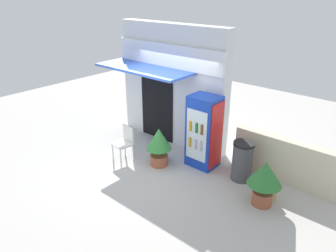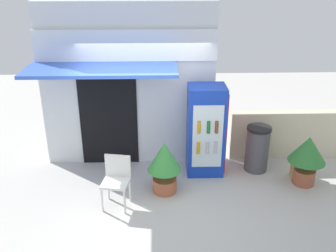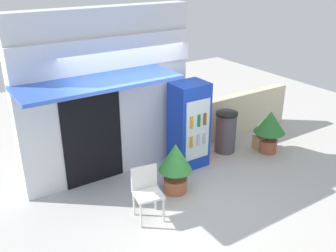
{
  "view_description": "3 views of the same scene",
  "coord_description": "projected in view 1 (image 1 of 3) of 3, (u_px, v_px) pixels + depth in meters",
  "views": [
    {
      "loc": [
        5.04,
        -4.98,
        4.07
      ],
      "look_at": [
        0.52,
        0.27,
        1.04
      ],
      "focal_mm": 34.2,
      "sensor_mm": 36.0,
      "label": 1
    },
    {
      "loc": [
        0.25,
        -5.83,
        3.9
      ],
      "look_at": [
        0.42,
        0.18,
        1.27
      ],
      "focal_mm": 40.79,
      "sensor_mm": 36.0,
      "label": 2
    },
    {
      "loc": [
        -3.05,
        -4.86,
        3.94
      ],
      "look_at": [
        0.29,
        0.25,
        1.29
      ],
      "focal_mm": 40.61,
      "sensor_mm": 36.0,
      "label": 3
    }
  ],
  "objects": [
    {
      "name": "trash_bin",
      "position": [
        242.0,
        161.0,
        7.19
      ],
      "size": [
        0.48,
        0.48,
        0.93
      ],
      "color": "#47474C",
      "rests_on": "ground"
    },
    {
      "name": "potted_plant_curbside",
      "position": [
        265.0,
        178.0,
        6.28
      ],
      "size": [
        0.68,
        0.68,
        0.97
      ],
      "color": "#995138",
      "rests_on": "ground"
    },
    {
      "name": "potted_plant_near_shop",
      "position": [
        159.0,
        143.0,
        7.73
      ],
      "size": [
        0.61,
        0.61,
        0.97
      ],
      "color": "#AD5B3D",
      "rests_on": "ground"
    },
    {
      "name": "cardboard_box",
      "position": [
        266.0,
        193.0,
        6.58
      ],
      "size": [
        0.37,
        0.32,
        0.32
      ],
      "primitive_type": "cube",
      "rotation": [
        0.0,
        0.0,
        -0.14
      ],
      "color": "tan",
      "rests_on": "ground"
    },
    {
      "name": "plastic_chair",
      "position": [
        125.0,
        141.0,
        7.99
      ],
      "size": [
        0.51,
        0.49,
        0.89
      ],
      "color": "silver",
      "rests_on": "ground"
    },
    {
      "name": "storefront_building",
      "position": [
        171.0,
        84.0,
        8.61
      ],
      "size": [
        3.45,
        1.36,
        3.23
      ],
      "color": "silver",
      "rests_on": "ground"
    },
    {
      "name": "stone_boundary_wall",
      "position": [
        295.0,
        164.0,
        6.98
      ],
      "size": [
        2.84,
        0.23,
        1.02
      ],
      "primitive_type": "cube",
      "color": "beige",
      "rests_on": "ground"
    },
    {
      "name": "ground",
      "position": [
        146.0,
        161.0,
        8.1
      ],
      "size": [
        16.0,
        16.0,
        0.0
      ],
      "primitive_type": "plane",
      "color": "beige"
    },
    {
      "name": "drink_cooler",
      "position": [
        204.0,
        132.0,
        7.61
      ],
      "size": [
        0.72,
        0.63,
        1.78
      ],
      "color": "#1438B2",
      "rests_on": "ground"
    }
  ]
}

